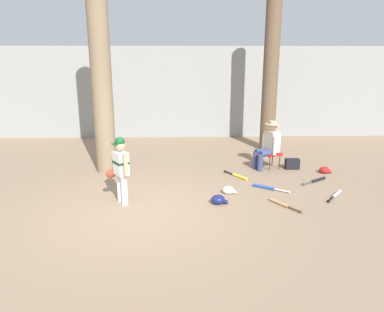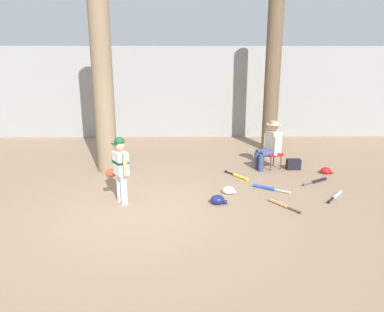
% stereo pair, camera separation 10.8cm
% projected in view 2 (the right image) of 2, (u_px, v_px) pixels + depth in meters
% --- Properties ---
extents(ground_plane, '(60.00, 60.00, 0.00)m').
position_uv_depth(ground_plane, '(140.00, 213.00, 6.65)').
color(ground_plane, '#897056').
extents(concrete_back_wall, '(18.00, 0.36, 3.05)m').
position_uv_depth(concrete_back_wall, '(161.00, 92.00, 12.55)').
color(concrete_back_wall, gray).
rests_on(concrete_back_wall, ground).
extents(tree_near_player, '(0.74, 0.74, 5.73)m').
position_uv_depth(tree_near_player, '(102.00, 67.00, 8.44)').
color(tree_near_player, '#7F6B51').
rests_on(tree_near_player, ground).
extents(tree_behind_spectator, '(0.59, 0.59, 4.55)m').
position_uv_depth(tree_behind_spectator, '(272.00, 82.00, 10.56)').
color(tree_behind_spectator, brown).
rests_on(tree_behind_spectator, ground).
extents(young_ballplayer, '(0.52, 0.51, 1.31)m').
position_uv_depth(young_ballplayer, '(120.00, 166.00, 6.91)').
color(young_ballplayer, white).
rests_on(young_ballplayer, ground).
extents(folding_stool, '(0.52, 0.52, 0.41)m').
position_uv_depth(folding_stool, '(273.00, 154.00, 9.17)').
color(folding_stool, red).
rests_on(folding_stool, ground).
extents(seated_spectator, '(0.67, 0.55, 1.20)m').
position_uv_depth(seated_spectator, '(270.00, 144.00, 9.06)').
color(seated_spectator, navy).
rests_on(seated_spectator, ground).
extents(handbag_beside_stool, '(0.34, 0.19, 0.26)m').
position_uv_depth(handbag_beside_stool, '(293.00, 164.00, 9.14)').
color(handbag_beside_stool, black).
rests_on(handbag_beside_stool, ground).
extents(bat_blue_youth, '(0.70, 0.51, 0.07)m').
position_uv_depth(bat_blue_youth, '(267.00, 188.00, 7.80)').
color(bat_blue_youth, '#2347AD').
rests_on(bat_blue_youth, ground).
extents(bat_aluminum_silver, '(0.52, 0.59, 0.07)m').
position_uv_depth(bat_aluminum_silver, '(336.00, 196.00, 7.37)').
color(bat_aluminum_silver, '#B7BCC6').
rests_on(bat_aluminum_silver, ground).
extents(bat_black_composite, '(0.68, 0.47, 0.07)m').
position_uv_depth(bat_black_composite, '(317.00, 181.00, 8.24)').
color(bat_black_composite, black).
rests_on(bat_black_composite, ground).
extents(bat_wood_tan, '(0.47, 0.65, 0.07)m').
position_uv_depth(bat_wood_tan, '(281.00, 204.00, 6.94)').
color(bat_wood_tan, tan).
rests_on(bat_wood_tan, ground).
extents(bat_yellow_trainer, '(0.49, 0.65, 0.07)m').
position_uv_depth(bat_yellow_trainer, '(239.00, 176.00, 8.54)').
color(bat_yellow_trainer, yellow).
rests_on(bat_yellow_trainer, ground).
extents(batting_helmet_white, '(0.29, 0.22, 0.17)m').
position_uv_depth(batting_helmet_white, '(228.00, 190.00, 7.55)').
color(batting_helmet_white, silver).
rests_on(batting_helmet_white, ground).
extents(batting_helmet_red, '(0.30, 0.23, 0.17)m').
position_uv_depth(batting_helmet_red, '(326.00, 171.00, 8.82)').
color(batting_helmet_red, '#A81919').
rests_on(batting_helmet_red, ground).
extents(batting_helmet_navy, '(0.32, 0.25, 0.19)m').
position_uv_depth(batting_helmet_navy, '(218.00, 200.00, 7.03)').
color(batting_helmet_navy, navy).
rests_on(batting_helmet_navy, ground).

